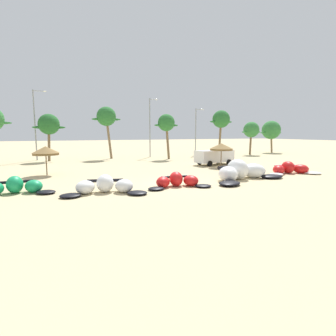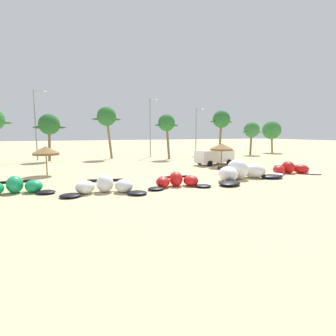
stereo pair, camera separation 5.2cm
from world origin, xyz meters
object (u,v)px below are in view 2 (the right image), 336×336
palm_center_right (221,120)px  beach_umbrella_near_van (46,151)px  palm_center_left (167,123)px  kite_left_of_center (177,181)px  kite_right_of_center (290,169)px  palm_right_of_gap (252,130)px  palm_left (49,125)px  lamppost_west (36,122)px  parked_van (214,156)px  palm_left_of_gap (107,117)px  kite_far_left (14,187)px  kite_left (105,186)px  beach_umbrella_middle (222,147)px  kite_center (241,172)px  palm_right (272,130)px  lamppost_west_center (151,125)px  lamppost_east_center (197,129)px

palm_center_right → beach_umbrella_near_van: bearing=-157.9°
palm_center_left → palm_center_right: palm_center_right is taller
kite_left_of_center → kite_right_of_center: size_ratio=0.89×
palm_right_of_gap → palm_left: bearing=175.9°
beach_umbrella_near_van → lamppost_west: 16.48m
kite_right_of_center → parked_van: (-2.82, 9.40, 0.63)m
palm_left_of_gap → palm_center_left: (8.29, -4.11, -0.99)m
kite_far_left → palm_right_of_gap: 41.35m
kite_right_of_center → palm_center_left: (-5.38, 18.72, 4.99)m
palm_center_right → lamppost_west: (-28.72, 5.01, -0.58)m
palm_center_right → palm_right_of_gap: 7.28m
kite_left → kite_right_of_center: bearing=4.5°
kite_far_left → palm_center_right: size_ratio=0.68×
palm_left_of_gap → beach_umbrella_middle: bearing=-57.0°
kite_far_left → kite_center: bearing=-5.2°
palm_right → palm_center_right: bearing=-167.2°
palm_left → palm_left_of_gap: (8.18, 0.25, 1.28)m
kite_right_of_center → palm_right: (19.70, 22.88, 4.10)m
lamppost_west_center → lamppost_west: bearing=175.0°
kite_right_of_center → lamppost_west: 34.44m
kite_left_of_center → palm_left_of_gap: palm_left_of_gap is taller
palm_center_left → lamppost_west: lamppost_west is taller
lamppost_west → lamppost_east_center: lamppost_west is taller
kite_center → palm_right: size_ratio=1.21×
palm_left → palm_center_left: size_ratio=0.98×
kite_left → kite_far_left: bearing=159.0°
beach_umbrella_middle → palm_right_of_gap: palm_right_of_gap is taller
beach_umbrella_middle → palm_center_left: palm_center_left is taller
beach_umbrella_middle → palm_center_right: (8.52, 12.59, 3.85)m
kite_left_of_center → lamppost_west: bearing=111.9°
kite_left_of_center → palm_left_of_gap: 25.02m
parked_van → palm_right: (22.51, 13.48, 3.47)m
beach_umbrella_middle → palm_right: size_ratio=0.43×
beach_umbrella_near_van → palm_center_left: size_ratio=0.40×
beach_umbrella_near_van → palm_right: (41.88, 14.39, 2.21)m
beach_umbrella_near_van → lamppost_east_center: lamppost_east_center is taller
kite_right_of_center → palm_right: 30.47m
kite_center → kite_right_of_center: kite_center is taller
beach_umbrella_near_van → palm_left_of_gap: size_ratio=0.35×
palm_right → kite_far_left: bearing=-153.1°
kite_left → beach_umbrella_middle: 17.42m
kite_center → lamppost_west: 30.95m
beach_umbrella_middle → palm_right: palm_right is taller
kite_left → kite_left_of_center: kite_left is taller
kite_far_left → beach_umbrella_near_van: size_ratio=1.92×
parked_van → palm_center_left: bearing=105.3°
palm_left → lamppost_west: bearing=130.7°
kite_left → kite_center: (11.79, 0.57, 0.20)m
beach_umbrella_near_van → lamppost_west_center: (15.79, 14.58, 2.98)m
kite_left → beach_umbrella_middle: (15.12, 8.43, 1.93)m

